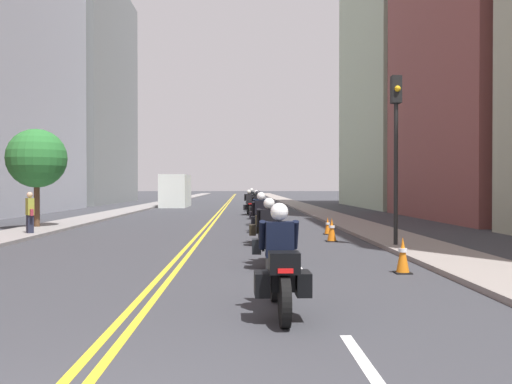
% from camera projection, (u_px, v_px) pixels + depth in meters
% --- Properties ---
extents(ground_plane, '(264.00, 264.00, 0.00)m').
position_uv_depth(ground_plane, '(226.00, 205.00, 51.28)').
color(ground_plane, '#34353A').
extents(sidewalk_left, '(2.14, 144.00, 0.12)m').
position_uv_depth(sidewalk_left, '(156.00, 204.00, 51.11)').
color(sidewalk_left, gray).
rests_on(sidewalk_left, ground).
extents(sidewalk_right, '(2.14, 144.00, 0.12)m').
position_uv_depth(sidewalk_right, '(296.00, 204.00, 51.45)').
color(sidewalk_right, gray).
rests_on(sidewalk_right, ground).
extents(centreline_yellow_inner, '(0.12, 132.00, 0.01)m').
position_uv_depth(centreline_yellow_inner, '(225.00, 205.00, 51.28)').
color(centreline_yellow_inner, yellow).
rests_on(centreline_yellow_inner, ground).
extents(centreline_yellow_outer, '(0.12, 132.00, 0.01)m').
position_uv_depth(centreline_yellow_outer, '(227.00, 205.00, 51.28)').
color(centreline_yellow_outer, yellow).
rests_on(centreline_yellow_outer, ground).
extents(lane_dashes_white, '(0.14, 56.40, 0.01)m').
position_uv_depth(lane_dashes_white, '(263.00, 216.00, 32.36)').
color(lane_dashes_white, silver).
rests_on(lane_dashes_white, ground).
extents(building_left_2, '(8.70, 19.71, 23.51)m').
position_uv_depth(building_left_2, '(78.00, 92.00, 56.62)').
color(building_left_2, gray).
rests_on(building_left_2, ground).
extents(building_right_2, '(9.60, 17.28, 26.54)m').
position_uv_depth(building_right_2, '(412.00, 54.00, 46.39)').
color(building_right_2, '#B2C2A4').
rests_on(building_right_2, ground).
extents(motorcycle_0, '(0.77, 2.28, 1.60)m').
position_uv_depth(motorcycle_0, '(280.00, 269.00, 7.61)').
color(motorcycle_0, black).
rests_on(motorcycle_0, ground).
extents(motorcycle_1, '(0.78, 2.28, 1.57)m').
position_uv_depth(motorcycle_1, '(269.00, 238.00, 12.23)').
color(motorcycle_1, black).
rests_on(motorcycle_1, ground).
extents(motorcycle_2, '(0.76, 2.11, 1.64)m').
position_uv_depth(motorcycle_2, '(261.00, 224.00, 16.74)').
color(motorcycle_2, black).
rests_on(motorcycle_2, ground).
extents(motorcycle_3, '(0.77, 2.17, 1.58)m').
position_uv_depth(motorcycle_3, '(260.00, 216.00, 21.18)').
color(motorcycle_3, black).
rests_on(motorcycle_3, ground).
extents(motorcycle_4, '(0.78, 2.14, 1.62)m').
position_uv_depth(motorcycle_4, '(258.00, 211.00, 25.07)').
color(motorcycle_4, black).
rests_on(motorcycle_4, ground).
extents(motorcycle_5, '(0.76, 2.22, 1.60)m').
position_uv_depth(motorcycle_5, '(257.00, 207.00, 29.56)').
color(motorcycle_5, black).
rests_on(motorcycle_5, ground).
extents(motorcycle_6, '(0.78, 2.19, 1.60)m').
position_uv_depth(motorcycle_6, '(249.00, 205.00, 33.70)').
color(motorcycle_6, black).
rests_on(motorcycle_6, ground).
extents(motorcycle_7, '(0.77, 2.19, 1.66)m').
position_uv_depth(motorcycle_7, '(252.00, 202.00, 38.59)').
color(motorcycle_7, black).
rests_on(motorcycle_7, ground).
extents(traffic_cone_0, '(0.31, 0.31, 0.65)m').
position_uv_depth(traffic_cone_0, '(328.00, 226.00, 20.17)').
color(traffic_cone_0, black).
rests_on(traffic_cone_0, ground).
extents(traffic_cone_1, '(0.34, 0.34, 0.77)m').
position_uv_depth(traffic_cone_1, '(403.00, 255.00, 11.22)').
color(traffic_cone_1, black).
rests_on(traffic_cone_1, ground).
extents(traffic_cone_2, '(0.37, 0.37, 0.78)m').
position_uv_depth(traffic_cone_2, '(332.00, 230.00, 17.61)').
color(traffic_cone_2, black).
rests_on(traffic_cone_2, ground).
extents(traffic_light_near, '(0.28, 0.38, 5.06)m').
position_uv_depth(traffic_light_near, '(396.00, 130.00, 15.60)').
color(traffic_light_near, black).
rests_on(traffic_light_near, ground).
extents(pedestrian_1, '(0.41, 0.48, 1.62)m').
position_uv_depth(pedestrian_1, '(30.00, 213.00, 19.45)').
color(pedestrian_1, '#212436').
rests_on(pedestrian_1, ground).
extents(street_tree_0, '(2.49, 2.49, 4.25)m').
position_uv_depth(street_tree_0, '(37.00, 159.00, 22.51)').
color(street_tree_0, '#523724').
rests_on(street_tree_0, ground).
extents(parked_truck, '(2.20, 6.50, 2.80)m').
position_uv_depth(parked_truck, '(176.00, 192.00, 46.83)').
color(parked_truck, beige).
rests_on(parked_truck, ground).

